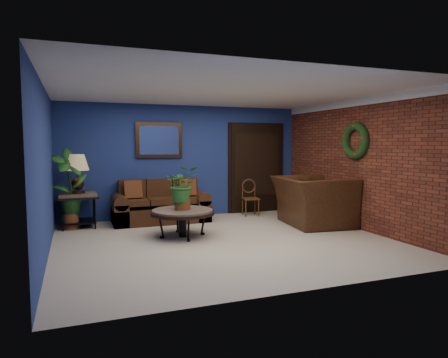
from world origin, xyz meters
name	(u,v)px	position (x,y,z in m)	size (l,w,h in m)	color
floor	(225,241)	(0.00, 0.00, 0.00)	(5.50, 5.50, 0.00)	beige
wall_back	(185,161)	(0.00, 2.50, 1.25)	(5.50, 0.04, 2.50)	navy
wall_left	(45,171)	(-2.75, 0.00, 1.25)	(0.04, 5.00, 2.50)	navy
wall_right_brick	(359,164)	(2.75, 0.00, 1.25)	(0.04, 5.00, 2.50)	brown
ceiling	(225,91)	(0.00, 0.00, 2.50)	(5.50, 5.00, 0.02)	white
crown_molding	(359,102)	(2.72, 0.00, 2.43)	(0.03, 5.00, 0.14)	white
wall_mirror	(159,140)	(-0.60, 2.46, 1.72)	(1.02, 0.06, 0.77)	#422916
closet_door	(256,169)	(1.75, 2.47, 1.05)	(1.44, 0.06, 2.18)	black
wreath	(355,141)	(2.69, 0.05, 1.70)	(0.72, 0.72, 0.16)	black
sofa	(160,208)	(-0.67, 2.07, 0.29)	(1.98, 0.86, 0.89)	#422713
coffee_table	(183,213)	(-0.59, 0.54, 0.43)	(1.13, 1.13, 0.48)	#4F4945
end_table	(78,201)	(-2.30, 2.05, 0.52)	(0.74, 0.74, 0.67)	#4F4945
table_lamp	(77,169)	(-2.30, 2.05, 1.15)	(0.44, 0.44, 0.74)	#422916
side_chair	(250,195)	(1.42, 2.11, 0.47)	(0.40, 0.40, 0.83)	#543418
armchair	(313,201)	(2.15, 0.63, 0.49)	(1.50, 1.31, 0.97)	#422713
coffee_plant	(182,186)	(-0.59, 0.54, 0.91)	(0.63, 0.57, 0.77)	brown
floor_plant	(313,203)	(2.35, 0.91, 0.39)	(0.41, 0.37, 0.77)	brown
tall_plant	(70,185)	(-2.45, 1.95, 0.85)	(0.81, 0.66, 1.57)	brown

